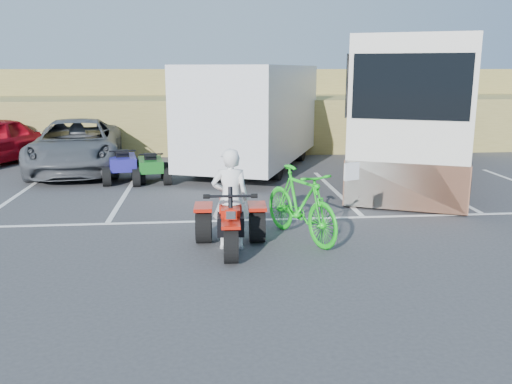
{
  "coord_description": "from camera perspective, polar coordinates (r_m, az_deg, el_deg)",
  "views": [
    {
      "loc": [
        -0.66,
        -8.55,
        3.12
      ],
      "look_at": [
        0.22,
        0.69,
        1.0
      ],
      "focal_mm": 38.0,
      "sensor_mm": 36.0,
      "label": 1
    }
  ],
  "objects": [
    {
      "name": "ground",
      "position": [
        9.13,
        -0.98,
        -7.13
      ],
      "size": [
        100.0,
        100.0,
        0.0
      ],
      "primitive_type": "plane",
      "color": "#39393B",
      "rests_on": "ground"
    },
    {
      "name": "parking_stripes",
      "position": [
        13.09,
        1.41,
        -0.92
      ],
      "size": [
        28.0,
        5.16,
        0.01
      ],
      "color": "white",
      "rests_on": "ground"
    },
    {
      "name": "grass_embankment",
      "position": [
        24.1,
        -3.89,
        8.79
      ],
      "size": [
        40.0,
        8.5,
        3.1
      ],
      "color": "olive",
      "rests_on": "ground"
    },
    {
      "name": "red_trike_atv",
      "position": [
        9.57,
        -2.66,
        -6.17
      ],
      "size": [
        1.37,
        1.79,
        1.13
      ],
      "primitive_type": null,
      "rotation": [
        0.0,
        0.0,
        -0.04
      ],
      "color": "#B0170A",
      "rests_on": "ground"
    },
    {
      "name": "rider",
      "position": [
        9.47,
        -2.73,
        -0.75
      ],
      "size": [
        0.67,
        0.45,
        1.79
      ],
      "primitive_type": "imported",
      "rotation": [
        0.0,
        0.0,
        3.1
      ],
      "color": "white",
      "rests_on": "ground"
    },
    {
      "name": "green_dirt_bike",
      "position": [
        10.05,
        4.7,
        -1.25
      ],
      "size": [
        1.5,
        2.32,
        1.36
      ],
      "primitive_type": "imported",
      "rotation": [
        0.0,
        0.0,
        0.42
      ],
      "color": "#14BF19",
      "rests_on": "ground"
    },
    {
      "name": "grey_pickup",
      "position": [
        17.83,
        -18.37,
        4.69
      ],
      "size": [
        3.27,
        5.94,
        1.57
      ],
      "primitive_type": "imported",
      "rotation": [
        0.0,
        0.0,
        0.12
      ],
      "color": "#4B4E53",
      "rests_on": "ground"
    },
    {
      "name": "cargo_trailer",
      "position": [
        17.26,
        -0.23,
        8.28
      ],
      "size": [
        5.09,
        7.43,
        3.22
      ],
      "rotation": [
        0.0,
        0.0,
        -0.37
      ],
      "color": "silver",
      "rests_on": "ground"
    },
    {
      "name": "rv_motorhome",
      "position": [
        17.38,
        16.67,
        7.48
      ],
      "size": [
        6.76,
        10.75,
        3.8
      ],
      "rotation": [
        0.0,
        0.0,
        -0.42
      ],
      "color": "silver",
      "rests_on": "ground"
    },
    {
      "name": "quad_atv_blue",
      "position": [
        15.75,
        -13.74,
        1.06
      ],
      "size": [
        1.37,
        1.68,
        0.99
      ],
      "primitive_type": null,
      "rotation": [
        0.0,
        0.0,
        0.17
      ],
      "color": "navy",
      "rests_on": "ground"
    },
    {
      "name": "quad_atv_green",
      "position": [
        15.48,
        -10.97,
        1.0
      ],
      "size": [
        1.23,
        1.52,
        0.9
      ],
      "primitive_type": null,
      "rotation": [
        0.0,
        0.0,
        0.15
      ],
      "color": "#14591A",
      "rests_on": "ground"
    }
  ]
}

